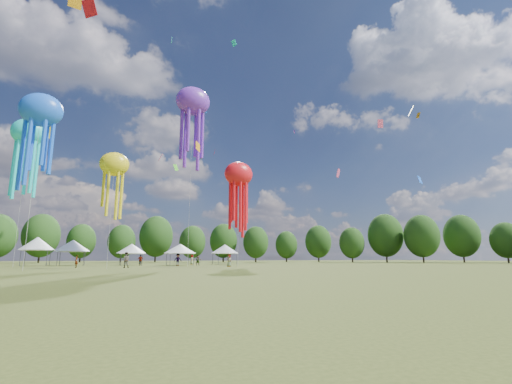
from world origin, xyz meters
name	(u,v)px	position (x,y,z in m)	size (l,w,h in m)	color
ground	(408,296)	(0.00, 0.00, 0.00)	(300.00, 300.00, 0.00)	#384416
spectator_near	(126,260)	(-6.45, 37.92, 0.95)	(0.92, 0.72, 1.89)	gray
spectators_far	(188,260)	(3.43, 48.30, 0.86)	(22.69, 19.23, 1.88)	gray
festival_tents	(131,247)	(-4.80, 54.98, 2.97)	(35.61, 9.27, 4.39)	#47474C
show_kites	(134,141)	(-6.20, 41.10, 17.15)	(31.45, 21.48, 28.02)	#1C62FE
small_kites	(182,73)	(0.23, 42.10, 29.24)	(81.00, 57.92, 39.31)	#1C62FE
treeline	(135,229)	(-3.87, 62.51, 6.54)	(201.57, 95.24, 13.43)	#38281C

